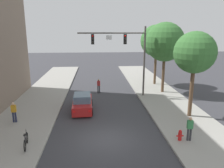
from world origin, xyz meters
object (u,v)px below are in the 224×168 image
object	(u,v)px
street_tree_third	(156,41)
bicycle_leaning	(26,141)
traffic_signal_mast	(126,48)
fire_hydrant	(180,135)
car_lead_red	(83,103)
pedestrian_crossing_road	(99,85)
pedestrian_sidewalk_left_walker	(14,111)
street_tree_nearest	(195,53)
pedestrian_sidewalk_right_walker	(190,128)
street_tree_second	(165,42)

from	to	relation	value
street_tree_third	bicycle_leaning	bearing A→B (deg)	-128.25
traffic_signal_mast	fire_hydrant	size ratio (longest dim) A/B	10.42
car_lead_red	pedestrian_crossing_road	size ratio (longest dim) A/B	2.61
pedestrian_sidewalk_left_walker	bicycle_leaning	distance (m)	4.52
car_lead_red	street_tree_nearest	distance (m)	10.59
pedestrian_sidewalk_right_walker	bicycle_leaning	distance (m)	10.49
traffic_signal_mast	bicycle_leaning	bearing A→B (deg)	-126.03
pedestrian_sidewalk_right_walker	car_lead_red	bearing A→B (deg)	138.07
pedestrian_sidewalk_right_walker	street_tree_third	bearing A→B (deg)	83.07
bicycle_leaning	fire_hydrant	distance (m)	9.90
car_lead_red	pedestrian_sidewalk_left_walker	xyz separation A→B (m)	(-5.21, -2.61, 0.34)
pedestrian_sidewalk_left_walker	pedestrian_sidewalk_right_walker	distance (m)	13.14
traffic_signal_mast	fire_hydrant	bearing A→B (deg)	-77.78
pedestrian_crossing_road	street_tree_third	world-z (taller)	street_tree_third
bicycle_leaning	fire_hydrant	xyz separation A→B (m)	(9.90, 0.11, -0.03)
street_tree_nearest	pedestrian_sidewalk_left_walker	bearing A→B (deg)	-179.04
pedestrian_sidewalk_left_walker	street_tree_third	distance (m)	19.21
car_lead_red	fire_hydrant	distance (m)	9.35
pedestrian_sidewalk_right_walker	bicycle_leaning	xyz separation A→B (m)	(-10.48, -0.03, -0.52)
bicycle_leaning	fire_hydrant	world-z (taller)	bicycle_leaning
pedestrian_sidewalk_left_walker	pedestrian_crossing_road	xyz separation A→B (m)	(6.81, 8.49, -0.15)
bicycle_leaning	pedestrian_crossing_road	bearing A→B (deg)	69.14
traffic_signal_mast	street_tree_second	size ratio (longest dim) A/B	0.94
pedestrian_sidewalk_right_walker	street_tree_nearest	xyz separation A→B (m)	(1.84, 4.21, 4.42)
pedestrian_sidewalk_right_walker	street_tree_second	xyz separation A→B (m)	(1.79, 11.75, 4.87)
car_lead_red	pedestrian_sidewalk_right_walker	world-z (taller)	pedestrian_sidewalk_right_walker
traffic_signal_mast	pedestrian_sidewalk_left_walker	xyz separation A→B (m)	(-9.69, -6.52, -4.31)
street_tree_second	street_tree_third	size ratio (longest dim) A/B	1.02
traffic_signal_mast	street_tree_nearest	size ratio (longest dim) A/B	1.06
fire_hydrant	street_tree_nearest	distance (m)	6.90
fire_hydrant	street_tree_nearest	world-z (taller)	street_tree_nearest
traffic_signal_mast	car_lead_red	size ratio (longest dim) A/B	1.75
car_lead_red	street_tree_third	size ratio (longest dim) A/B	0.55
pedestrian_crossing_road	fire_hydrant	bearing A→B (deg)	-67.45
street_tree_third	traffic_signal_mast	bearing A→B (deg)	-132.35
street_tree_nearest	car_lead_red	bearing A→B (deg)	165.51
street_tree_nearest	street_tree_third	xyz separation A→B (m)	(0.07, 11.48, 0.39)
car_lead_red	bicycle_leaning	bearing A→B (deg)	-115.60
traffic_signal_mast	pedestrian_sidewalk_right_walker	bearing A→B (deg)	-74.87
pedestrian_sidewalk_left_walker	bicycle_leaning	world-z (taller)	pedestrian_sidewalk_left_walker
fire_hydrant	street_tree_second	size ratio (longest dim) A/B	0.09
bicycle_leaning	street_tree_nearest	distance (m)	13.94
car_lead_red	street_tree_second	bearing A→B (deg)	29.60
fire_hydrant	bicycle_leaning	bearing A→B (deg)	-179.34
pedestrian_sidewalk_left_walker	street_tree_second	size ratio (longest dim) A/B	0.21
pedestrian_crossing_road	pedestrian_sidewalk_right_walker	world-z (taller)	pedestrian_sidewalk_right_walker
bicycle_leaning	pedestrian_sidewalk_left_walker	bearing A→B (deg)	117.15
pedestrian_sidewalk_left_walker	street_tree_second	distance (m)	17.00
car_lead_red	fire_hydrant	world-z (taller)	car_lead_red
car_lead_red	bicycle_leaning	xyz separation A→B (m)	(-3.16, -6.60, -0.18)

